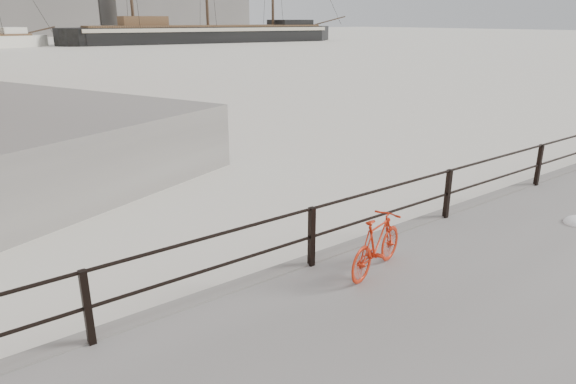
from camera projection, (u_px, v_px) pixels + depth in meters
ground at (437, 231)px, 10.55m from camera, size 400.00×400.00×0.00m
guardrail at (448, 194)px, 10.16m from camera, size 28.00×0.10×1.00m
bicycle at (377, 244)px, 7.98m from camera, size 1.56×0.66×0.94m
barque_black at (209, 43)px, 93.33m from camera, size 60.25×26.91×33.05m
industrial_east at (210, 9)px, 166.15m from camera, size 20.00×16.00×14.00m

